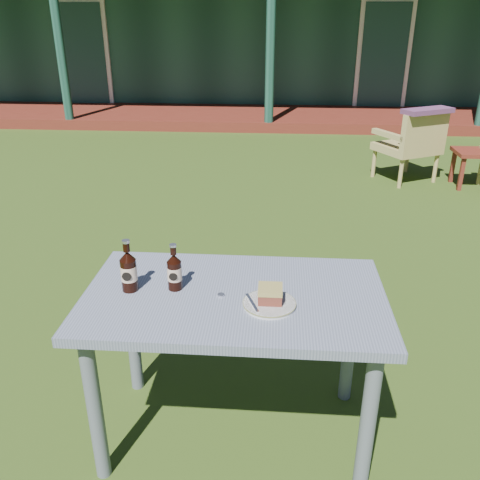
# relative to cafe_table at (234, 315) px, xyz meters

# --- Properties ---
(ground) EXTENTS (80.00, 80.00, 0.00)m
(ground) POSITION_rel_cafe_table_xyz_m (0.00, 1.60, -0.62)
(ground) COLOR #334916
(pavilion) EXTENTS (15.80, 8.30, 3.45)m
(pavilion) POSITION_rel_cafe_table_xyz_m (-0.00, 10.99, 0.99)
(pavilion) COLOR #194335
(pavilion) RESTS_ON ground
(cafe_table) EXTENTS (1.20, 0.70, 0.72)m
(cafe_table) POSITION_rel_cafe_table_xyz_m (0.00, 0.00, 0.00)
(cafe_table) COLOR slate
(cafe_table) RESTS_ON ground
(plate) EXTENTS (0.20, 0.20, 0.01)m
(plate) POSITION_rel_cafe_table_xyz_m (0.14, -0.08, 0.11)
(plate) COLOR silver
(plate) RESTS_ON cafe_table
(cake_slice) EXTENTS (0.09, 0.09, 0.06)m
(cake_slice) POSITION_rel_cafe_table_xyz_m (0.14, -0.07, 0.15)
(cake_slice) COLOR brown
(cake_slice) RESTS_ON plate
(fork) EXTENTS (0.06, 0.14, 0.00)m
(fork) POSITION_rel_cafe_table_xyz_m (0.08, -0.09, 0.12)
(fork) COLOR silver
(fork) RESTS_ON plate
(cola_bottle_near) EXTENTS (0.06, 0.06, 0.20)m
(cola_bottle_near) POSITION_rel_cafe_table_xyz_m (-0.24, 0.02, 0.18)
(cola_bottle_near) COLOR black
(cola_bottle_near) RESTS_ON cafe_table
(cola_bottle_far) EXTENTS (0.07, 0.07, 0.22)m
(cola_bottle_far) POSITION_rel_cafe_table_xyz_m (-0.42, -0.00, 0.19)
(cola_bottle_far) COLOR black
(cola_bottle_far) RESTS_ON cafe_table
(bottle_cap) EXTENTS (0.03, 0.03, 0.01)m
(bottle_cap) POSITION_rel_cafe_table_xyz_m (-0.05, -0.02, 0.11)
(bottle_cap) COLOR silver
(bottle_cap) RESTS_ON cafe_table
(armchair_left) EXTENTS (0.77, 0.76, 0.79)m
(armchair_left) POSITION_rel_cafe_table_xyz_m (1.63, 3.90, -0.18)
(armchair_left) COLOR tan
(armchair_left) RESTS_ON ground
(floral_throw) EXTENTS (0.59, 0.45, 0.05)m
(floral_throw) POSITION_rel_cafe_table_xyz_m (1.71, 3.76, 0.19)
(floral_throw) COLOR #5E3356
(floral_throw) RESTS_ON armchair_left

